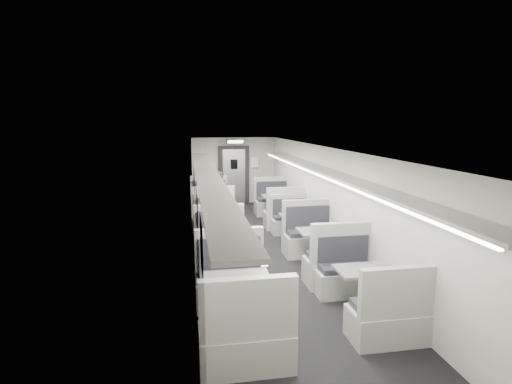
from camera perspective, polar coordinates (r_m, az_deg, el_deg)
name	(u,v)px	position (r m, az deg, el deg)	size (l,w,h in m)	color
room	(265,204)	(8.69, 1.34, -1.73)	(3.24, 12.24, 2.64)	black
booth_left_a	(211,208)	(11.94, -6.45, -2.35)	(1.16, 2.35, 1.26)	#ACADA2
booth_left_b	(216,229)	(9.91, -5.72, -5.22)	(1.02, 2.07, 1.11)	#ACADA2
booth_left_c	(224,255)	(7.94, -4.66, -8.92)	(1.10, 2.23, 1.19)	#ACADA2
booth_left_d	(237,304)	(5.91, -2.68, -15.66)	(1.14, 2.32, 1.24)	#ACADA2
booth_right_a	(278,208)	(12.06, 3.13, -2.27)	(1.10, 2.23, 1.20)	#ACADA2
booth_right_b	(296,227)	(10.12, 5.75, -5.04)	(0.95, 1.94, 1.04)	#ACADA2
booth_right_c	(321,249)	(8.33, 9.31, -8.00)	(1.13, 2.30, 1.23)	#ACADA2
booth_right_d	(364,291)	(6.60, 15.12, -13.49)	(1.04, 2.12, 1.13)	#ACADA2
passenger	(220,197)	(11.78, -5.10, -0.77)	(0.56, 0.37, 1.53)	black
window_a	(193,177)	(11.86, -8.92, 2.08)	(0.02, 1.18, 0.84)	black
window_b	(195,190)	(9.69, -8.71, 0.29)	(0.02, 1.18, 0.84)	black
window_c	(197,210)	(7.53, -8.37, -2.53)	(0.02, 1.18, 0.84)	black
window_d	(202,245)	(5.40, -7.77, -7.58)	(0.02, 1.18, 0.84)	black
luggage_rack_left	(208,175)	(8.13, -6.88, 2.50)	(0.46, 10.40, 0.09)	#ACADA2
luggage_rack_right	(326,172)	(8.61, 9.91, 2.85)	(0.46, 10.40, 0.09)	#ACADA2
vestibule_door	(234,175)	(14.50, -3.16, 2.40)	(1.10, 0.13, 2.10)	black
exit_sign	(235,142)	(13.90, -2.98, 7.20)	(0.62, 0.12, 0.16)	black
wall_notice	(254,162)	(14.54, -0.23, 4.26)	(0.32, 0.02, 0.40)	white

